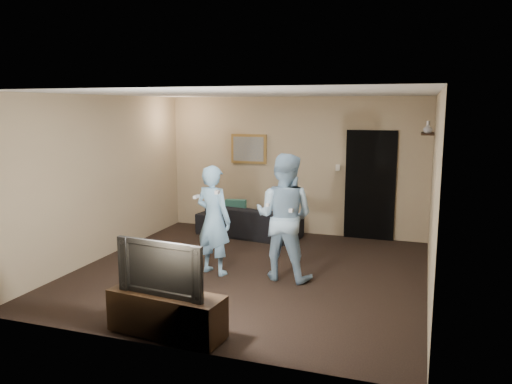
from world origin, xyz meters
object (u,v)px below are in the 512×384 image
(television, at_px, (165,266))
(wii_player_right, at_px, (284,217))
(tv_console, at_px, (167,313))
(wii_player_left, at_px, (213,220))
(sofa, at_px, (249,221))

(television, xyz_separation_m, wii_player_right, (0.69, 2.16, 0.12))
(tv_console, bearing_deg, television, 0.00)
(television, xyz_separation_m, wii_player_left, (-0.34, 2.03, 0.03))
(sofa, relative_size, television, 1.90)
(wii_player_left, bearing_deg, sofa, 96.02)
(sofa, xyz_separation_m, tv_console, (0.57, -4.21, -0.03))
(tv_console, height_order, television, television)
(television, bearing_deg, wii_player_left, 105.46)
(sofa, xyz_separation_m, television, (0.57, -4.21, 0.49))
(tv_console, bearing_deg, wii_player_right, 78.42)
(wii_player_left, relative_size, wii_player_right, 0.89)
(tv_console, height_order, wii_player_left, wii_player_left)
(sofa, bearing_deg, wii_player_left, 104.07)
(wii_player_left, distance_m, wii_player_right, 1.04)
(sofa, distance_m, tv_console, 4.25)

